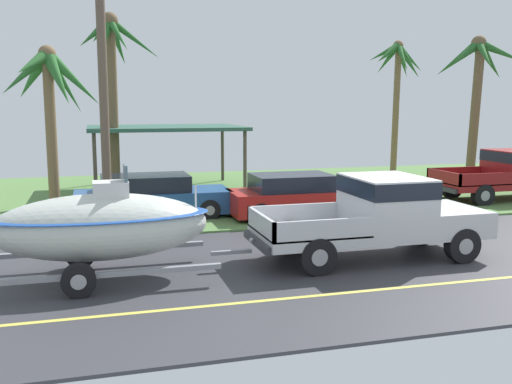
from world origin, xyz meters
The scene contains 11 objects.
ground centered at (0.00, 8.38, -0.01)m, with size 36.00×22.00×0.11m.
pickup_truck_towing centered at (-0.37, 0.36, 1.06)m, with size 5.58×2.08×1.91m.
boat_on_trailer centered at (-6.74, 0.36, 1.12)m, with size 5.62×2.30×2.35m.
parked_sedan_near centered at (-5.12, 6.55, 0.67)m, with size 4.78×1.87×1.38m.
parked_sedan_far centered at (-0.67, 5.52, 0.67)m, with size 4.38×1.90×1.38m.
carport_awning centered at (-3.91, 12.50, 2.53)m, with size 6.20×4.59×2.66m.
palm_tree_near_left centered at (-6.00, 11.12, 5.06)m, with size 3.08×3.04×6.91m.
palm_tree_near_right centered at (-7.99, 6.73, 3.98)m, with size 2.97×2.77×5.26m.
palm_tree_mid centered at (7.34, 13.78, 5.11)m, with size 3.24×3.25×6.56m.
palm_tree_far_left centered at (8.91, 9.85, 4.82)m, with size 2.83×3.64×6.40m.
utility_pole centered at (-6.49, 4.44, 3.91)m, with size 0.24×1.80×7.51m.
Camera 1 is at (-6.83, -11.56, 3.56)m, focal length 40.71 mm.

